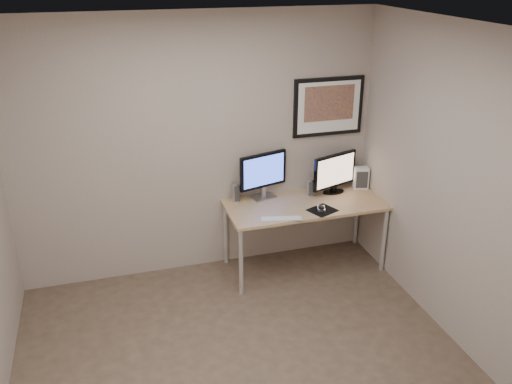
{
  "coord_description": "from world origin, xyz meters",
  "views": [
    {
      "loc": [
        -0.9,
        -3.27,
        3.02
      ],
      "look_at": [
        0.41,
        1.1,
        1.03
      ],
      "focal_mm": 38.0,
      "sensor_mm": 36.0,
      "label": 1
    }
  ],
  "objects_px": {
    "framed_art": "(328,107)",
    "speaker_left": "(235,192)",
    "keyboard": "(281,219)",
    "monitor_large": "(263,174)",
    "fan_unit": "(361,178)",
    "speaker_right": "(310,187)",
    "monitor_tv": "(335,172)",
    "desk": "(305,209)"
  },
  "relations": [
    {
      "from": "keyboard",
      "to": "fan_unit",
      "type": "xyz_separation_m",
      "value": [
        1.06,
        0.48,
        0.11
      ]
    },
    {
      "from": "desk",
      "to": "speaker_left",
      "type": "distance_m",
      "value": 0.73
    },
    {
      "from": "speaker_left",
      "to": "speaker_right",
      "type": "xyz_separation_m",
      "value": [
        0.79,
        -0.08,
        -0.01
      ]
    },
    {
      "from": "monitor_large",
      "to": "keyboard",
      "type": "bearing_deg",
      "value": -103.6
    },
    {
      "from": "monitor_tv",
      "to": "keyboard",
      "type": "bearing_deg",
      "value": -167.71
    },
    {
      "from": "monitor_large",
      "to": "monitor_tv",
      "type": "height_order",
      "value": "monitor_large"
    },
    {
      "from": "monitor_large",
      "to": "keyboard",
      "type": "xyz_separation_m",
      "value": [
        0.02,
        -0.53,
        -0.26
      ]
    },
    {
      "from": "framed_art",
      "to": "speaker_left",
      "type": "distance_m",
      "value": 1.29
    },
    {
      "from": "speaker_right",
      "to": "keyboard",
      "type": "distance_m",
      "value": 0.65
    },
    {
      "from": "speaker_left",
      "to": "framed_art",
      "type": "bearing_deg",
      "value": -13.57
    },
    {
      "from": "fan_unit",
      "to": "monitor_tv",
      "type": "bearing_deg",
      "value": -160.65
    },
    {
      "from": "framed_art",
      "to": "keyboard",
      "type": "bearing_deg",
      "value": -138.99
    },
    {
      "from": "fan_unit",
      "to": "monitor_large",
      "type": "bearing_deg",
      "value": -169.3
    },
    {
      "from": "desk",
      "to": "monitor_large",
      "type": "bearing_deg",
      "value": 145.49
    },
    {
      "from": "keyboard",
      "to": "monitor_large",
      "type": "bearing_deg",
      "value": 104.98
    },
    {
      "from": "monitor_large",
      "to": "monitor_tv",
      "type": "xyz_separation_m",
      "value": [
        0.75,
        -0.08,
        -0.04
      ]
    },
    {
      "from": "speaker_left",
      "to": "speaker_right",
      "type": "relative_size",
      "value": 1.08
    },
    {
      "from": "desk",
      "to": "framed_art",
      "type": "distance_m",
      "value": 1.07
    },
    {
      "from": "speaker_left",
      "to": "fan_unit",
      "type": "relative_size",
      "value": 0.85
    },
    {
      "from": "keyboard",
      "to": "fan_unit",
      "type": "relative_size",
      "value": 1.66
    },
    {
      "from": "desk",
      "to": "framed_art",
      "type": "xyz_separation_m",
      "value": [
        0.35,
        0.33,
        0.96
      ]
    },
    {
      "from": "monitor_tv",
      "to": "framed_art",
      "type": "bearing_deg",
      "value": 83.46
    },
    {
      "from": "monitor_tv",
      "to": "speaker_right",
      "type": "height_order",
      "value": "monitor_tv"
    },
    {
      "from": "speaker_left",
      "to": "speaker_right",
      "type": "bearing_deg",
      "value": -23.96
    },
    {
      "from": "desk",
      "to": "speaker_right",
      "type": "relative_size",
      "value": 8.64
    },
    {
      "from": "desk",
      "to": "speaker_left",
      "type": "height_order",
      "value": "speaker_left"
    },
    {
      "from": "speaker_left",
      "to": "keyboard",
      "type": "height_order",
      "value": "speaker_left"
    },
    {
      "from": "speaker_right",
      "to": "desk",
      "type": "bearing_deg",
      "value": -120.14
    },
    {
      "from": "keyboard",
      "to": "monitor_tv",
      "type": "bearing_deg",
      "value": 43.99
    },
    {
      "from": "monitor_large",
      "to": "fan_unit",
      "type": "xyz_separation_m",
      "value": [
        1.08,
        -0.05,
        -0.15
      ]
    },
    {
      "from": "keyboard",
      "to": "fan_unit",
      "type": "bearing_deg",
      "value": 37.08
    },
    {
      "from": "framed_art",
      "to": "keyboard",
      "type": "xyz_separation_m",
      "value": [
        -0.7,
        -0.61,
        -0.88
      ]
    },
    {
      "from": "framed_art",
      "to": "speaker_left",
      "type": "bearing_deg",
      "value": -175.42
    },
    {
      "from": "desk",
      "to": "monitor_large",
      "type": "xyz_separation_m",
      "value": [
        -0.37,
        0.25,
        0.33
      ]
    },
    {
      "from": "monitor_large",
      "to": "speaker_right",
      "type": "height_order",
      "value": "monitor_large"
    },
    {
      "from": "speaker_right",
      "to": "keyboard",
      "type": "bearing_deg",
      "value": -131.27
    },
    {
      "from": "fan_unit",
      "to": "speaker_left",
      "type": "bearing_deg",
      "value": -168.61
    },
    {
      "from": "desk",
      "to": "framed_art",
      "type": "relative_size",
      "value": 2.13
    },
    {
      "from": "monitor_tv",
      "to": "keyboard",
      "type": "xyz_separation_m",
      "value": [
        -0.73,
        -0.44,
        -0.22
      ]
    },
    {
      "from": "framed_art",
      "to": "keyboard",
      "type": "distance_m",
      "value": 1.28
    },
    {
      "from": "monitor_large",
      "to": "speaker_left",
      "type": "xyz_separation_m",
      "value": [
        -0.3,
        -0.0,
        -0.17
      ]
    },
    {
      "from": "fan_unit",
      "to": "framed_art",
      "type": "bearing_deg",
      "value": 173.84
    }
  ]
}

